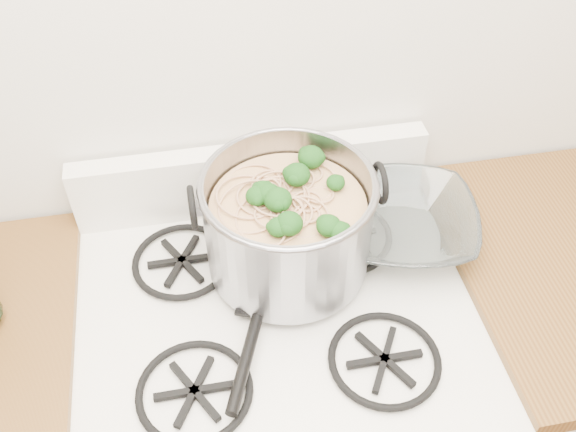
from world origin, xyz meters
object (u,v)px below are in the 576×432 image
(stock_pot, at_px, (288,225))
(spatula, at_px, (264,292))
(glass_bowl, at_px, (402,230))
(gas_range, at_px, (279,425))

(stock_pot, height_order, spatula, stock_pot)
(stock_pot, bearing_deg, glass_bowl, 5.59)
(gas_range, bearing_deg, spatula, 129.66)
(spatula, height_order, glass_bowl, glass_bowl)
(gas_range, relative_size, spatula, 2.98)
(stock_pot, xyz_separation_m, spatula, (-0.06, -0.08, -0.09))
(gas_range, xyz_separation_m, glass_bowl, (0.29, 0.13, 0.50))
(gas_range, height_order, stock_pot, stock_pot)
(gas_range, distance_m, spatula, 0.50)
(gas_range, bearing_deg, glass_bowl, 24.25)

